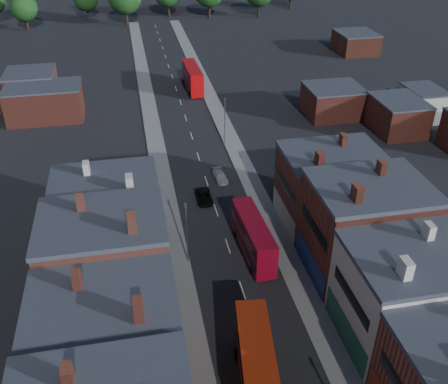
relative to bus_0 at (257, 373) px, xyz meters
name	(u,v)px	position (x,y,z in m)	size (l,w,h in m)	color
pavement_west	(162,178)	(-4.71, 39.01, -2.82)	(3.00, 200.00, 0.12)	gray
pavement_east	(246,170)	(8.29, 39.01, -2.82)	(3.00, 200.00, 0.12)	gray
lamp_post_2	(187,230)	(-3.41, 19.01, 1.83)	(0.25, 0.70, 8.12)	slate
lamp_post_3	(225,118)	(6.99, 49.01, 1.83)	(0.25, 0.70, 8.12)	slate
bus_0	(257,373)	(0.00, 0.00, 0.00)	(4.47, 12.61, 5.33)	#A42509
bus_1	(253,237)	(4.46, 19.06, -0.35)	(3.13, 10.95, 4.69)	#9F091F
bus_2	(193,78)	(5.29, 75.60, -0.10)	(3.28, 12.00, 5.15)	#B7080A
car_2	(204,197)	(0.59, 31.82, -2.25)	(2.09, 4.53, 1.26)	black
car_3	(220,176)	(3.89, 37.01, -2.28)	(1.68, 4.13, 1.20)	#BABABA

